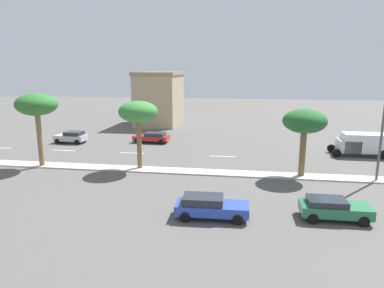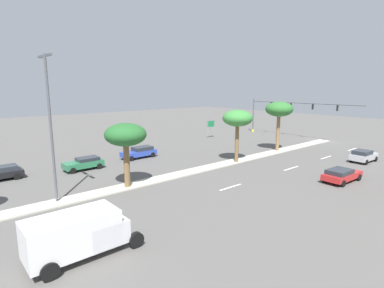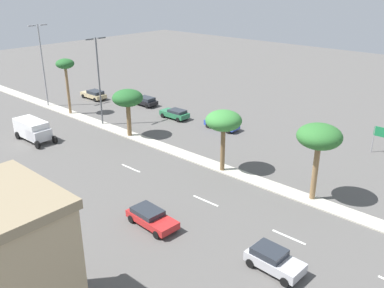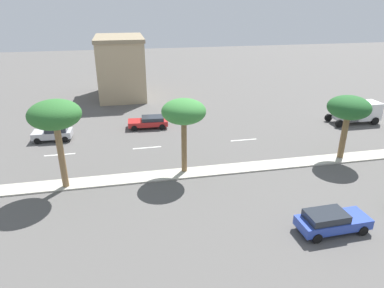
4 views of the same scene
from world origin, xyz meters
TOP-DOWN VIEW (x-y plane):
  - ground_plane at (0.00, 32.61)m, footprint 160.00×160.00m
  - median_curb at (0.00, 41.93)m, footprint 1.80×83.87m
  - lane_stripe_far at (-6.15, 4.00)m, footprint 0.20×2.80m
  - lane_stripe_near at (-6.15, 12.03)m, footprint 0.20×2.80m
  - lane_stripe_outboard at (-6.15, 20.26)m, footprint 0.20×2.80m
  - lane_stripe_leading at (-6.15, 30.31)m, footprint 0.20×2.80m
  - traffic_signal_gantry at (8.35, 0.83)m, footprint 21.13×0.53m
  - directional_road_sign at (14.62, 12.71)m, footprint 0.10×1.65m
  - palm_tree_front at (0.33, 13.43)m, footprint 3.78×3.78m
  - palm_tree_right at (-0.36, 22.94)m, footprint 3.56×3.56m
  - palm_tree_leading at (-0.17, 37.52)m, footprint 3.68×3.68m
  - street_lamp_right at (0.25, 43.52)m, footprint 2.90×0.24m
  - sedan_silver_inboard at (-10.18, 10.96)m, footprint 2.09×3.92m
  - sedan_green_center at (8.49, 38.10)m, footprint 1.97×4.19m
  - sedan_red_outboard at (-11.95, 21.00)m, footprint 2.22×4.54m
  - sedan_blue_near at (9.42, 30.50)m, footprint 2.00×4.60m
  - box_truck at (-8.71, 44.97)m, footprint 2.48×5.90m

SIDE VIEW (x-z plane):
  - ground_plane at x=0.00m, z-range 0.00..0.00m
  - lane_stripe_far at x=-6.15m, z-range 0.00..0.01m
  - lane_stripe_near at x=-6.15m, z-range 0.00..0.01m
  - lane_stripe_outboard at x=-6.15m, z-range 0.00..0.01m
  - lane_stripe_leading at x=-6.15m, z-range 0.00..0.01m
  - median_curb at x=0.00m, z-range 0.00..0.12m
  - sedan_red_outboard at x=-11.95m, z-range 0.06..1.35m
  - sedan_green_center at x=8.49m, z-range 0.06..1.39m
  - sedan_blue_near at x=9.42m, z-range 0.05..1.47m
  - sedan_silver_inboard at x=-10.18m, z-range 0.05..1.52m
  - box_truck at x=-8.71m, z-range 0.11..2.56m
  - directional_road_sign at x=14.62m, z-range 0.71..3.81m
  - traffic_signal_gantry at x=8.35m, z-range 1.30..7.97m
  - palm_tree_leading at x=-0.17m, z-range 1.88..7.65m
  - palm_tree_right at x=-0.36m, z-range 2.15..8.39m
  - palm_tree_front at x=0.33m, z-range 2.40..9.28m
  - street_lamp_right at x=0.25m, z-range 0.99..12.22m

